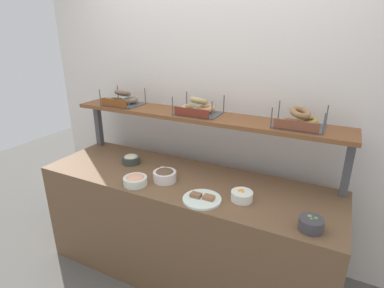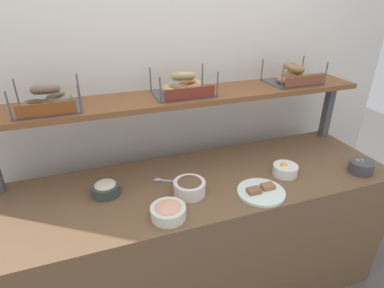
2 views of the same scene
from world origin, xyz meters
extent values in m
plane|color=#595651|center=(0.00, 0.00, 0.00)|extent=(8.00, 8.00, 0.00)
cube|color=silver|center=(0.00, 0.55, 1.20)|extent=(3.44, 0.06, 2.40)
cube|color=brown|center=(0.00, 0.00, 0.42)|extent=(2.24, 0.70, 0.85)
cube|color=#4C4C51|center=(1.06, 0.27, 1.05)|extent=(0.05, 0.05, 0.40)
cube|color=brown|center=(0.00, 0.27, 1.26)|extent=(2.20, 0.32, 0.03)
cylinder|color=#364038|center=(-0.53, 0.05, 0.88)|extent=(0.15, 0.15, 0.06)
ellipsoid|color=beige|center=(-0.53, 0.05, 0.91)|extent=(0.12, 0.12, 0.04)
cylinder|color=white|center=(0.48, -0.10, 0.88)|extent=(0.14, 0.14, 0.06)
sphere|color=orange|center=(0.48, -0.10, 0.90)|extent=(0.03, 0.03, 0.03)
sphere|color=#F9A231|center=(0.46, -0.09, 0.90)|extent=(0.03, 0.03, 0.03)
sphere|color=gold|center=(0.48, -0.09, 0.90)|extent=(0.03, 0.03, 0.03)
sphere|color=#F89744|center=(0.47, -0.08, 0.90)|extent=(0.04, 0.04, 0.04)
cylinder|color=#413E44|center=(0.92, -0.22, 0.89)|extent=(0.14, 0.14, 0.07)
sphere|color=#57AD5B|center=(0.91, -0.22, 0.91)|extent=(0.03, 0.03, 0.03)
sphere|color=#6C9C54|center=(0.90, -0.20, 0.91)|extent=(0.03, 0.03, 0.03)
sphere|color=#509852|center=(0.93, -0.21, 0.91)|extent=(0.03, 0.03, 0.03)
cylinder|color=white|center=(-0.11, -0.09, 0.89)|extent=(0.17, 0.17, 0.07)
ellipsoid|color=brown|center=(-0.11, -0.09, 0.92)|extent=(0.13, 0.13, 0.05)
cylinder|color=silver|center=(-0.27, -0.24, 0.88)|extent=(0.17, 0.17, 0.06)
ellipsoid|color=#EBA283|center=(-0.27, -0.24, 0.90)|extent=(0.13, 0.13, 0.04)
cylinder|color=white|center=(0.25, -0.22, 0.86)|extent=(0.25, 0.25, 0.01)
cube|color=#875C42|center=(0.20, -0.22, 0.88)|extent=(0.07, 0.05, 0.02)
cube|color=#9A6444|center=(0.29, -0.21, 0.88)|extent=(0.07, 0.05, 0.02)
cube|color=#B7B7BC|center=(-0.16, 0.04, 0.86)|extent=(0.13, 0.08, 0.01)
ellipsoid|color=#B7B7BC|center=(-0.24, 0.09, 0.86)|extent=(0.04, 0.03, 0.01)
cube|color=#4C4C51|center=(-0.73, 0.26, 1.28)|extent=(0.31, 0.24, 0.01)
cylinder|color=#4C4C51|center=(-0.89, 0.15, 1.35)|extent=(0.01, 0.01, 0.14)
cylinder|color=#4C4C51|center=(-0.58, 0.15, 1.35)|extent=(0.01, 0.01, 0.14)
cylinder|color=#4C4C51|center=(-0.89, 0.38, 1.35)|extent=(0.01, 0.01, 0.14)
cylinder|color=#4C4C51|center=(-0.58, 0.38, 1.35)|extent=(0.01, 0.01, 0.14)
cube|color=brown|center=(-0.73, 0.14, 1.32)|extent=(0.27, 0.01, 0.06)
torus|color=brown|center=(-0.79, 0.23, 1.31)|extent=(0.19, 0.18, 0.05)
torus|color=#7F7159|center=(-0.69, 0.30, 1.32)|extent=(0.18, 0.17, 0.06)
torus|color=#7A5F50|center=(-0.73, 0.26, 1.38)|extent=(0.14, 0.15, 0.08)
cube|color=#4C4C51|center=(-0.02, 0.28, 1.28)|extent=(0.34, 0.24, 0.01)
cylinder|color=#4C4C51|center=(-0.18, 0.16, 1.35)|extent=(0.01, 0.01, 0.14)
cylinder|color=#4C4C51|center=(0.14, 0.16, 1.35)|extent=(0.01, 0.01, 0.14)
cylinder|color=#4C4C51|center=(-0.18, 0.39, 1.35)|extent=(0.01, 0.01, 0.14)
cylinder|color=#4C4C51|center=(0.14, 0.39, 1.35)|extent=(0.01, 0.01, 0.14)
cube|color=maroon|center=(-0.02, 0.16, 1.32)|extent=(0.29, 0.01, 0.06)
torus|color=tan|center=(-0.08, 0.25, 1.32)|extent=(0.18, 0.18, 0.06)
torus|color=tan|center=(0.03, 0.31, 1.32)|extent=(0.19, 0.19, 0.06)
torus|color=tan|center=(-0.02, 0.28, 1.38)|extent=(0.17, 0.17, 0.09)
cube|color=#4C4C51|center=(0.73, 0.28, 1.28)|extent=(0.33, 0.24, 0.01)
cylinder|color=#4C4C51|center=(0.57, 0.16, 1.35)|extent=(0.01, 0.01, 0.14)
cylinder|color=#4C4C51|center=(0.88, 0.16, 1.35)|extent=(0.01, 0.01, 0.14)
cylinder|color=#4C4C51|center=(0.57, 0.39, 1.35)|extent=(0.01, 0.01, 0.14)
cylinder|color=#4C4C51|center=(0.88, 0.39, 1.35)|extent=(0.01, 0.01, 0.14)
cube|color=brown|center=(0.73, 0.16, 1.32)|extent=(0.28, 0.01, 0.06)
torus|color=#A36C4B|center=(0.67, 0.25, 1.31)|extent=(0.17, 0.18, 0.05)
torus|color=#AA8745|center=(0.77, 0.32, 1.32)|extent=(0.19, 0.19, 0.06)
torus|color=#956C45|center=(0.73, 0.28, 1.38)|extent=(0.20, 0.20, 0.08)
camera|label=1|loc=(0.97, -1.78, 1.88)|focal=28.40mm
camera|label=2|loc=(-0.55, -1.37, 1.82)|focal=29.03mm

